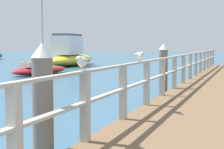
# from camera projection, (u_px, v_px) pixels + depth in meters

# --- Properties ---
(pier_deck) EXTENTS (2.87, 24.15, 0.37)m
(pier_deck) POSITION_uv_depth(u_px,v_px,m) (222.00, 90.00, 11.98)
(pier_deck) COLOR brown
(pier_deck) RESTS_ON ground_plane
(pier_railing) EXTENTS (0.12, 22.67, 1.04)m
(pier_railing) POSITION_uv_depth(u_px,v_px,m) (183.00, 65.00, 12.41)
(pier_railing) COLOR #B2ADA3
(pier_railing) RESTS_ON pier_deck
(dock_piling_near) EXTENTS (0.29, 0.29, 1.80)m
(dock_piling_near) POSITION_uv_depth(u_px,v_px,m) (43.00, 109.00, 4.63)
(dock_piling_near) COLOR #6B6056
(dock_piling_near) RESTS_ON ground_plane
(dock_piling_far) EXTENTS (0.29, 0.29, 1.80)m
(dock_piling_far) POSITION_uv_depth(u_px,v_px,m) (163.00, 71.00, 11.13)
(dock_piling_far) COLOR #6B6056
(dock_piling_far) RESTS_ON ground_plane
(seagull_foreground) EXTENTS (0.22, 0.47, 0.21)m
(seagull_foreground) POSITION_uv_depth(u_px,v_px,m) (82.00, 61.00, 4.82)
(seagull_foreground) COLOR white
(seagull_foreground) RESTS_ON pier_railing
(seagull_background) EXTENTS (0.33, 0.40, 0.21)m
(seagull_background) POSITION_uv_depth(u_px,v_px,m) (139.00, 55.00, 7.31)
(seagull_background) COLOR white
(seagull_background) RESTS_ON pier_railing
(boat_0) EXTENTS (3.02, 7.55, 2.61)m
(boat_0) POSITION_uv_depth(u_px,v_px,m) (70.00, 55.00, 28.51)
(boat_0) COLOR gold
(boat_0) RESTS_ON ground_plane
(boat_5) EXTENTS (2.14, 4.51, 4.38)m
(boat_5) POSITION_uv_depth(u_px,v_px,m) (40.00, 69.00, 20.28)
(boat_5) COLOR red
(boat_5) RESTS_ON ground_plane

